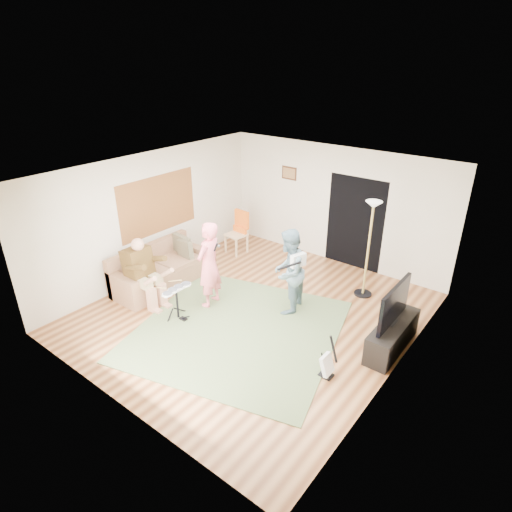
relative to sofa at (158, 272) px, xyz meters
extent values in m
plane|color=brown|center=(2.29, 0.34, -0.28)|extent=(6.00, 6.00, 0.00)
plane|color=white|center=(2.29, 0.34, 2.42)|extent=(6.00, 6.00, 0.00)
plane|color=#9C6030|center=(-0.45, 0.54, 1.27)|extent=(0.00, 2.05, 2.05)
plane|color=black|center=(2.84, 3.33, 0.77)|extent=(2.10, 0.00, 2.10)
cube|color=#3F2314|center=(1.04, 3.33, 1.62)|extent=(0.42, 0.03, 0.32)
cube|color=#53683F|center=(2.44, -0.28, -0.27)|extent=(4.18, 4.17, 0.02)
cube|color=#966A4B|center=(0.09, 0.00, -0.07)|extent=(0.85, 1.70, 0.42)
cube|color=#966A4B|center=(-0.27, 0.00, 0.14)|extent=(0.16, 2.09, 0.85)
cube|color=#966A4B|center=(0.09, 0.95, 0.02)|extent=(0.85, 0.20, 0.60)
cube|color=#966A4B|center=(0.09, -0.95, 0.02)|extent=(0.85, 0.20, 0.60)
cube|color=#533A17|center=(0.24, -0.65, 0.53)|extent=(0.38, 0.49, 0.62)
sphere|color=tan|center=(0.31, -0.65, 0.95)|extent=(0.25, 0.25, 0.25)
cylinder|color=black|center=(1.29, -0.65, 0.03)|extent=(0.04, 0.04, 0.58)
cube|color=white|center=(1.29, -0.65, 0.31)|extent=(0.11, 0.58, 0.03)
imported|color=#F76B79|center=(1.43, 0.08, 0.58)|extent=(0.51, 0.68, 1.72)
imported|color=slate|center=(2.75, 0.83, 0.54)|extent=(0.81, 0.93, 1.65)
cube|color=black|center=(4.28, -0.36, -0.27)|extent=(0.21, 0.17, 0.03)
cube|color=silver|center=(4.28, -0.36, -0.06)|extent=(0.16, 0.25, 0.33)
cylinder|color=black|center=(4.36, -0.36, 0.27)|extent=(0.17, 0.04, 0.43)
cylinder|color=black|center=(3.65, 2.27, -0.27)|extent=(0.36, 0.36, 0.03)
cylinder|color=tan|center=(3.65, 2.27, 0.69)|extent=(0.05, 0.05, 1.89)
cone|color=white|center=(3.65, 2.27, 1.65)|extent=(0.32, 0.32, 0.13)
cube|color=beige|center=(0.28, 2.24, 0.19)|extent=(0.48, 0.48, 0.04)
cube|color=orange|center=(0.28, 2.44, 0.54)|extent=(0.43, 0.13, 0.44)
cube|color=black|center=(4.79, 0.91, -0.03)|extent=(0.40, 1.40, 0.50)
cube|color=black|center=(4.74, 0.91, 0.57)|extent=(0.06, 1.11, 0.68)
camera|label=1|loc=(6.59, -5.08, 4.22)|focal=30.00mm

